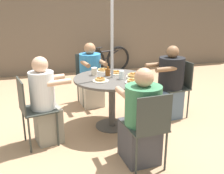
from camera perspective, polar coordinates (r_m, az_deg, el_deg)
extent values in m
plane|color=tan|center=(3.95, 0.00, -8.45)|extent=(12.00, 12.00, 0.00)
cube|color=brown|center=(6.93, -7.93, 10.82)|extent=(10.00, 0.06, 1.88)
cylinder|color=#4C4742|center=(3.95, 0.00, -8.36)|extent=(0.49, 0.49, 0.01)
cylinder|color=#4C4742|center=(3.81, 0.00, -3.60)|extent=(0.10, 0.10, 0.72)
cylinder|color=#4C4742|center=(3.69, 0.00, 1.82)|extent=(1.08, 1.08, 0.03)
cylinder|color=#ADADB2|center=(3.60, 0.00, 8.66)|extent=(0.04, 0.04, 2.36)
cylinder|color=#333833|center=(3.07, 2.55, -11.77)|extent=(0.02, 0.02, 0.47)
cylinder|color=#333833|center=(3.20, 8.40, -10.63)|extent=(0.02, 0.02, 0.47)
cylinder|color=#333833|center=(2.80, 5.32, -15.00)|extent=(0.02, 0.02, 0.47)
cylinder|color=#333833|center=(2.94, 11.62, -13.54)|extent=(0.02, 0.02, 0.47)
cube|color=#333833|center=(2.88, 7.15, -8.51)|extent=(0.43, 0.43, 0.02)
cube|color=#333833|center=(2.64, 9.23, -6.10)|extent=(0.39, 0.04, 0.40)
cube|color=#3D3D42|center=(3.09, 5.97, -11.64)|extent=(0.40, 0.44, 0.47)
cylinder|color=#38754C|center=(2.84, 6.78, -4.11)|extent=(0.40, 0.40, 0.45)
sphere|color=tan|center=(2.74, 7.01, 2.06)|extent=(0.21, 0.21, 0.21)
cylinder|color=tan|center=(2.91, 2.33, -1.31)|extent=(0.09, 0.31, 0.07)
cylinder|color=tan|center=(3.04, 7.94, -0.64)|extent=(0.09, 0.31, 0.07)
cylinder|color=#333833|center=(4.11, 12.37, -4.32)|extent=(0.02, 0.02, 0.47)
cylinder|color=#333833|center=(4.38, 9.86, -2.78)|extent=(0.02, 0.02, 0.47)
cylinder|color=#333833|center=(4.30, 16.20, -3.60)|extent=(0.02, 0.02, 0.47)
cylinder|color=#333833|center=(4.56, 13.57, -2.18)|extent=(0.02, 0.02, 0.47)
cube|color=#333833|center=(4.26, 13.22, -0.15)|extent=(0.45, 0.45, 0.02)
cube|color=#333833|center=(4.31, 15.54, 2.82)|extent=(0.06, 0.39, 0.40)
cube|color=slate|center=(4.27, 11.69, -3.42)|extent=(0.45, 0.41, 0.47)
cylinder|color=black|center=(4.16, 12.77, 2.92)|extent=(0.39, 0.39, 0.50)
sphere|color=brown|center=(4.09, 13.08, 7.46)|extent=(0.19, 0.19, 0.19)
cylinder|color=brown|center=(3.89, 11.70, 3.81)|extent=(0.34, 0.10, 0.07)
cylinder|color=brown|center=(4.15, 9.31, 4.79)|extent=(0.34, 0.10, 0.07)
cylinder|color=#333833|center=(4.68, -2.19, -1.17)|extent=(0.02, 0.02, 0.47)
cylinder|color=#333833|center=(4.58, -6.25, -1.70)|extent=(0.02, 0.02, 0.47)
cylinder|color=#333833|center=(4.99, -3.60, 0.00)|extent=(0.02, 0.02, 0.47)
cylinder|color=#333833|center=(4.89, -7.42, -0.47)|extent=(0.02, 0.02, 0.47)
cube|color=#333833|center=(4.71, -4.94, 1.98)|extent=(0.45, 0.45, 0.02)
cube|color=#333833|center=(4.84, -5.72, 4.95)|extent=(0.39, 0.06, 0.40)
cube|color=beige|center=(4.68, -4.43, -1.23)|extent=(0.40, 0.43, 0.47)
cylinder|color=teal|center=(4.60, -4.78, 4.42)|extent=(0.37, 0.37, 0.46)
sphere|color=#A3704C|center=(4.54, -4.88, 8.33)|extent=(0.20, 0.20, 0.20)
cylinder|color=#A3704C|center=(4.44, -2.13, 5.37)|extent=(0.11, 0.34, 0.07)
cylinder|color=#A3704C|center=(4.34, -5.85, 5.03)|extent=(0.11, 0.34, 0.07)
cylinder|color=#333833|center=(3.71, -13.36, -6.82)|extent=(0.02, 0.02, 0.47)
cylinder|color=#333833|center=(3.41, -11.75, -8.98)|extent=(0.02, 0.02, 0.47)
cylinder|color=#333833|center=(3.65, -18.63, -7.73)|extent=(0.02, 0.02, 0.47)
cylinder|color=#333833|center=(3.34, -17.50, -10.03)|extent=(0.02, 0.02, 0.47)
cube|color=#333833|center=(3.43, -15.64, -4.70)|extent=(0.49, 0.49, 0.02)
cube|color=#333833|center=(3.32, -19.18, -1.86)|extent=(0.10, 0.38, 0.40)
cube|color=gray|center=(3.54, -13.64, -8.05)|extent=(0.38, 0.35, 0.47)
cylinder|color=white|center=(3.36, -14.97, -0.82)|extent=(0.31, 0.31, 0.49)
sphere|color=#DBA884|center=(3.27, -15.43, 4.72)|extent=(0.20, 0.20, 0.20)
cylinder|color=#DBA884|center=(3.48, -12.75, 2.00)|extent=(0.31, 0.13, 0.07)
cylinder|color=#DBA884|center=(3.26, -11.51, 0.99)|extent=(0.31, 0.13, 0.07)
cylinder|color=silver|center=(3.89, 0.97, 2.96)|extent=(0.22, 0.22, 0.02)
cylinder|color=tan|center=(3.88, 1.06, 3.15)|extent=(0.14, 0.14, 0.01)
cylinder|color=tan|center=(3.88, 0.98, 3.32)|extent=(0.15, 0.15, 0.01)
ellipsoid|color=brown|center=(3.88, 0.98, 3.43)|extent=(0.11, 0.10, 0.00)
cube|color=#F4E084|center=(3.87, 0.85, 3.51)|extent=(0.02, 0.02, 0.01)
cylinder|color=silver|center=(3.51, -2.51, 1.34)|extent=(0.22, 0.22, 0.02)
cylinder|color=tan|center=(3.50, -2.55, 1.52)|extent=(0.13, 0.13, 0.01)
cylinder|color=tan|center=(3.51, -2.61, 1.72)|extent=(0.13, 0.13, 0.01)
cylinder|color=tan|center=(3.50, -2.58, 1.85)|extent=(0.13, 0.13, 0.01)
ellipsoid|color=brown|center=(3.50, -2.52, 1.99)|extent=(0.10, 0.10, 0.00)
cube|color=#F4E084|center=(3.50, -2.66, 2.10)|extent=(0.03, 0.03, 0.01)
cylinder|color=silver|center=(3.44, 4.65, 0.98)|extent=(0.22, 0.22, 0.02)
cylinder|color=tan|center=(3.44, 4.61, 1.19)|extent=(0.15, 0.15, 0.01)
cylinder|color=tan|center=(3.44, 4.68, 1.38)|extent=(0.15, 0.15, 0.01)
cylinder|color=tan|center=(3.44, 4.61, 1.55)|extent=(0.16, 0.16, 0.01)
ellipsoid|color=brown|center=(3.43, 4.67, 1.66)|extent=(0.12, 0.11, 0.00)
cube|color=#F4E084|center=(3.43, 4.66, 1.76)|extent=(0.03, 0.03, 0.01)
cylinder|color=silver|center=(4.04, -1.96, 3.51)|extent=(0.22, 0.22, 0.02)
cylinder|color=tan|center=(4.04, -1.95, 3.71)|extent=(0.14, 0.14, 0.01)
cylinder|color=tan|center=(4.03, -1.98, 3.87)|extent=(0.15, 0.15, 0.01)
ellipsoid|color=brown|center=(4.03, -1.96, 3.97)|extent=(0.12, 0.11, 0.00)
cube|color=#F4E084|center=(4.04, -1.96, 4.09)|extent=(0.03, 0.03, 0.01)
cylinder|color=silver|center=(3.71, 4.79, 2.19)|extent=(0.22, 0.22, 0.02)
cylinder|color=tan|center=(3.71, 4.78, 2.39)|extent=(0.16, 0.16, 0.01)
cylinder|color=tan|center=(3.71, 4.79, 2.54)|extent=(0.16, 0.16, 0.01)
cylinder|color=tan|center=(3.70, 4.72, 2.68)|extent=(0.17, 0.17, 0.01)
cylinder|color=tan|center=(3.70, 4.84, 2.84)|extent=(0.15, 0.15, 0.01)
ellipsoid|color=brown|center=(3.70, 4.81, 2.95)|extent=(0.13, 0.12, 0.00)
cube|color=#F4E084|center=(3.70, 4.66, 3.07)|extent=(0.03, 0.03, 0.01)
cylinder|color=brown|center=(3.78, -0.94, 3.19)|extent=(0.07, 0.07, 0.10)
cylinder|color=brown|center=(3.76, -0.94, 4.22)|extent=(0.03, 0.03, 0.04)
torus|color=brown|center=(3.79, -0.48, 3.44)|extent=(0.05, 0.01, 0.05)
cylinder|color=beige|center=(3.81, -3.89, 3.34)|extent=(0.08, 0.08, 0.11)
cylinder|color=white|center=(3.80, -3.91, 4.17)|extent=(0.08, 0.08, 0.01)
cylinder|color=silver|center=(3.60, 2.10, 2.63)|extent=(0.07, 0.07, 0.12)
torus|color=black|center=(6.70, -4.18, 5.50)|extent=(0.68, 0.22, 0.68)
torus|color=black|center=(7.04, 1.35, 6.14)|extent=(0.68, 0.22, 0.68)
cylinder|color=#232326|center=(6.82, -1.36, 7.75)|extent=(0.60, 0.17, 0.03)
cylinder|color=#232326|center=(6.91, -0.25, 6.91)|extent=(0.46, 0.14, 0.26)
cylinder|color=#232326|center=(6.73, -2.78, 8.01)|extent=(0.03, 0.03, 0.09)
ellipsoid|color=black|center=(6.72, -2.79, 8.52)|extent=(0.21, 0.11, 0.04)
cylinder|color=#232326|center=(6.97, 1.10, 8.49)|extent=(0.13, 0.43, 0.03)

